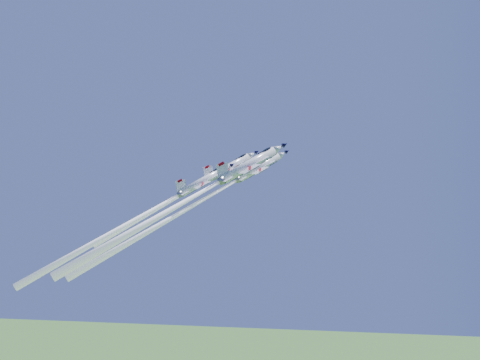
% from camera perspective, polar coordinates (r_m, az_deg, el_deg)
% --- Properties ---
extents(jet_lead, '(37.34, 25.00, 38.72)m').
position_cam_1_polar(jet_lead, '(122.44, -5.29, -2.88)').
color(jet_lead, silver).
extents(jet_left, '(29.80, 19.70, 29.57)m').
position_cam_1_polar(jet_left, '(126.36, -5.97, -1.38)').
color(jet_left, silver).
extents(jet_right, '(37.06, 24.59, 37.24)m').
position_cam_1_polar(jet_right, '(113.02, -5.98, -2.35)').
color(jet_right, silver).
extents(jet_slot, '(35.08, 23.42, 36.01)m').
position_cam_1_polar(jet_slot, '(121.21, -10.91, -4.04)').
color(jet_slot, silver).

